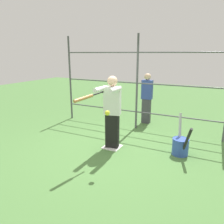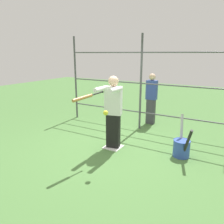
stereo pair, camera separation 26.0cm
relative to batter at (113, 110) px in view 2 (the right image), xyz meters
The scene contains 8 objects.
ground_plane 0.93m from the batter, 90.00° to the right, with size 24.00×24.00×0.00m, color #4C7A3D.
home_plate 0.92m from the batter, 90.00° to the right, with size 0.40×0.40×0.02m.
fence_backstop 1.68m from the batter, 90.00° to the right, with size 4.84×0.06×2.74m.
batter is the anchor object (origin of this frame).
baseball_bat_swinging 1.02m from the batter, 83.86° to the left, with size 0.22×0.80×0.13m.
softball_in_flight 0.96m from the batter, 111.29° to the left, with size 0.10×0.10×0.10m.
bat_bucket 1.73m from the batter, 167.07° to the right, with size 0.46×0.66×0.90m.
bystander_behind_fence 2.25m from the batter, 92.91° to the right, with size 0.33×0.21×1.61m.
Camera 2 is at (-2.42, 4.25, 2.20)m, focal length 35.00 mm.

